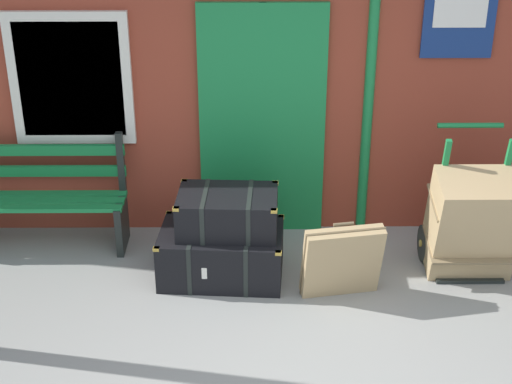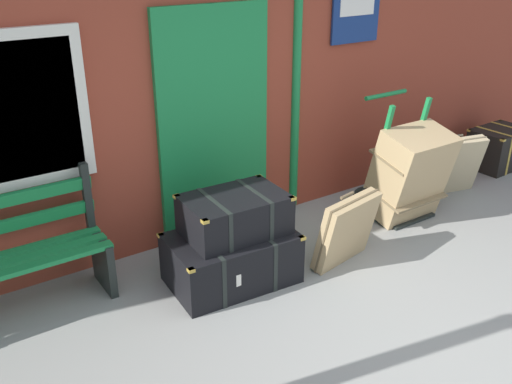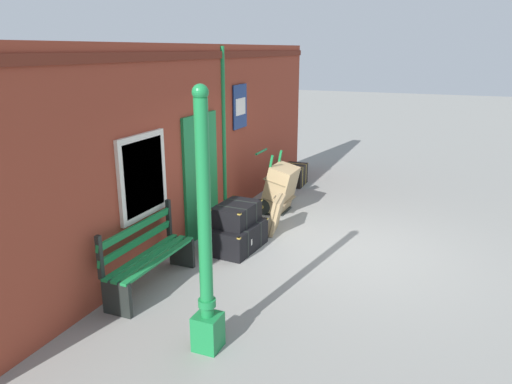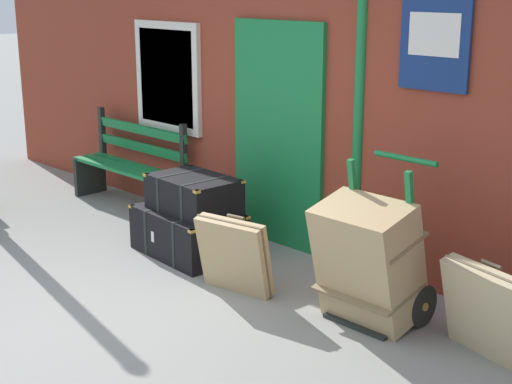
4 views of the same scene
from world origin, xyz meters
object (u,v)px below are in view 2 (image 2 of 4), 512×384
(steamer_trunk_base, at_px, (231,258))
(suitcase_cream, at_px, (346,230))
(corner_trunk, at_px, (498,148))
(large_brown_trunk, at_px, (409,174))
(porters_trolley, at_px, (394,187))
(steamer_trunk_middle, at_px, (235,214))
(suitcase_oxblood, at_px, (454,166))

(steamer_trunk_base, height_order, suitcase_cream, suitcase_cream)
(corner_trunk, bearing_deg, steamer_trunk_base, -175.14)
(large_brown_trunk, height_order, suitcase_cream, large_brown_trunk)
(porters_trolley, distance_m, large_brown_trunk, 0.27)
(steamer_trunk_middle, xyz_separation_m, large_brown_trunk, (1.99, -0.03, -0.10))
(steamer_trunk_base, xyz_separation_m, steamer_trunk_middle, (0.06, 0.03, 0.37))
(suitcase_oxblood, bearing_deg, steamer_trunk_middle, -177.88)
(steamer_trunk_middle, height_order, suitcase_oxblood, steamer_trunk_middle)
(large_brown_trunk, relative_size, corner_trunk, 1.36)
(porters_trolley, relative_size, suitcase_cream, 1.83)
(steamer_trunk_base, distance_m, corner_trunk, 4.05)
(steamer_trunk_middle, bearing_deg, porters_trolley, 4.15)
(steamer_trunk_middle, distance_m, corner_trunk, 4.01)
(suitcase_cream, bearing_deg, corner_trunk, 11.99)
(suitcase_cream, distance_m, corner_trunk, 3.15)
(large_brown_trunk, distance_m, suitcase_cream, 1.15)
(steamer_trunk_base, height_order, steamer_trunk_middle, steamer_trunk_middle)
(corner_trunk, bearing_deg, large_brown_trunk, -170.25)
(porters_trolley, distance_m, suitcase_cream, 1.20)
(steamer_trunk_base, relative_size, large_brown_trunk, 1.10)
(large_brown_trunk, height_order, suitcase_oxblood, large_brown_trunk)
(suitcase_cream, xyz_separation_m, suitcase_oxblood, (1.96, 0.45, 0.01))
(suitcase_oxblood, bearing_deg, corner_trunk, 10.49)
(steamer_trunk_middle, bearing_deg, large_brown_trunk, -0.83)
(suitcase_oxblood, relative_size, corner_trunk, 0.95)
(steamer_trunk_middle, relative_size, suitcase_oxblood, 1.25)
(corner_trunk, bearing_deg, suitcase_cream, -168.01)
(porters_trolley, bearing_deg, corner_trunk, 4.84)
(porters_trolley, height_order, suitcase_oxblood, porters_trolley)
(steamer_trunk_base, relative_size, suitcase_cream, 1.61)
(porters_trolley, height_order, large_brown_trunk, porters_trolley)
(suitcase_oxblood, xyz_separation_m, corner_trunk, (1.12, 0.21, -0.09))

